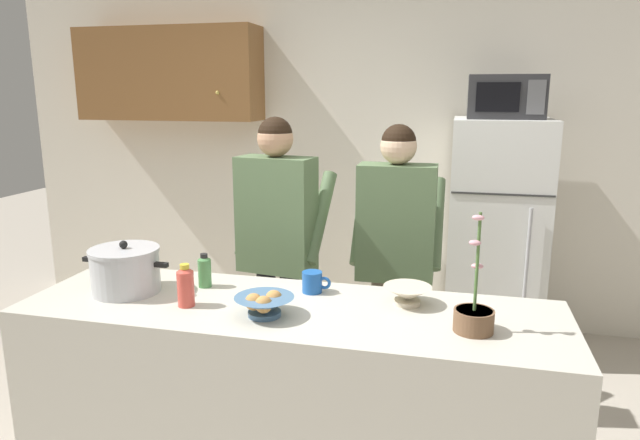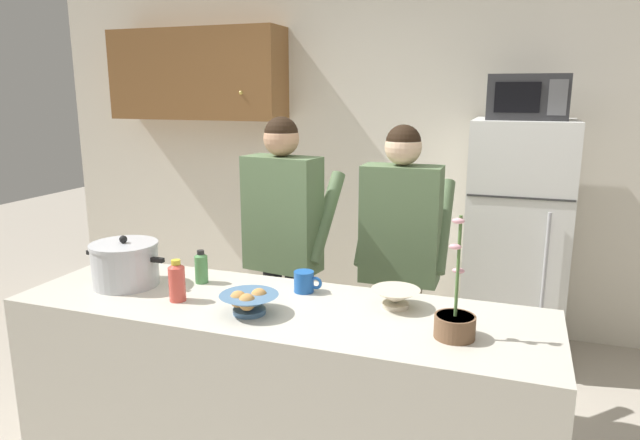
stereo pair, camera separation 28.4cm
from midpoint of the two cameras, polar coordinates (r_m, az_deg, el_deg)
name	(u,v)px [view 2 (the right image)]	position (r m, az deg, el deg)	size (l,w,h in m)	color
back_wall_unit	(362,143)	(4.51, 6.10, 7.65)	(6.00, 0.48, 2.60)	silver
kitchen_island	(278,403)	(2.62, -0.98, -17.99)	(2.28, 0.68, 0.92)	beige
refrigerator	(516,242)	(4.08, 21.02, -2.09)	(0.64, 0.68, 1.62)	white
microwave	(528,97)	(3.93, 22.15, 11.36)	(0.48, 0.37, 0.28)	#2D2D30
person_near_pot	(284,229)	(3.18, -1.14, -0.94)	(0.55, 0.47, 1.67)	black
person_by_sink	(401,241)	(3.09, 10.72, -2.07)	(0.50, 0.41, 1.64)	#726656
cooking_pot	(126,264)	(2.73, -16.17, -4.29)	(0.42, 0.31, 0.24)	silver
coffee_mug	(305,282)	(2.55, 1.65, -6.26)	(0.13, 0.09, 0.10)	#1E59B2
bread_bowl	(249,302)	(2.31, -3.64, -8.27)	(0.24, 0.24, 0.10)	#4C7299
empty_bowl	(396,297)	(2.41, 10.99, -7.65)	(0.20, 0.20, 0.08)	beige
bottle_near_edge	(177,281)	(2.48, -11.01, -6.07)	(0.07, 0.07, 0.18)	#D84C3F
bottle_mid_counter	(201,267)	(2.69, -8.90, -4.71)	(0.06, 0.06, 0.16)	#4C8C4C
potted_orchid	(455,322)	(2.18, 17.11, -9.80)	(0.15, 0.15, 0.46)	brown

